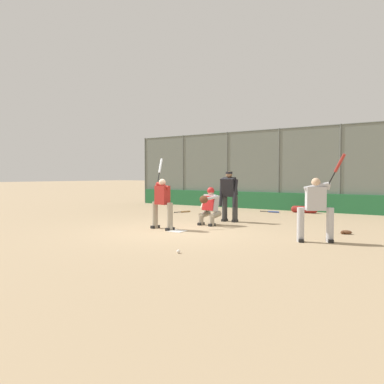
{
  "coord_description": "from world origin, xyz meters",
  "views": [
    {
      "loc": [
        -6.02,
        8.38,
        1.55
      ],
      "look_at": [
        0.18,
        -1.0,
        1.05
      ],
      "focal_mm": 35.0,
      "sensor_mm": 36.0,
      "label": 1
    }
  ],
  "objects": [
    {
      "name": "ground_plane",
      "position": [
        0.0,
        0.0,
        0.0
      ],
      "size": [
        160.0,
        160.0,
        0.0
      ],
      "primitive_type": "plane",
      "color": "tan"
    },
    {
      "name": "home_plate_marker",
      "position": [
        0.0,
        0.0,
        0.01
      ],
      "size": [
        0.43,
        0.43,
        0.01
      ],
      "primitive_type": "cube",
      "color": "white",
      "rests_on": "ground_plane"
    },
    {
      "name": "backstop_fence",
      "position": [
        0.0,
        -7.84,
        1.92
      ],
      "size": [
        15.81,
        0.08,
        3.66
      ],
      "color": "#515651",
      "rests_on": "ground_plane"
    },
    {
      "name": "padding_wall",
      "position": [
        0.0,
        -7.74,
        0.39
      ],
      "size": [
        15.41,
        0.18,
        0.78
      ],
      "primitive_type": "cube",
      "color": "#236638",
      "rests_on": "ground_plane"
    },
    {
      "name": "bleachers_beyond",
      "position": [
        2.87,
        -10.7,
        0.59
      ],
      "size": [
        11.01,
        3.05,
        1.8
      ],
      "color": "slate",
      "rests_on": "ground_plane"
    },
    {
      "name": "batter_at_plate",
      "position": [
        0.6,
        -0.09,
        0.79
      ],
      "size": [
        0.88,
        0.78,
        2.06
      ],
      "rotation": [
        0.0,
        0.0,
        -0.19
      ],
      "color": "gray",
      "rests_on": "ground_plane"
    },
    {
      "name": "catcher_behind_plate",
      "position": [
        -0.07,
        -1.62,
        0.61
      ],
      "size": [
        0.63,
        0.74,
        1.18
      ],
      "rotation": [
        0.0,
        0.0,
        -0.06
      ],
      "color": "gray",
      "rests_on": "ground_plane"
    },
    {
      "name": "umpire_home",
      "position": [
        -0.2,
        -2.69,
        0.91
      ],
      "size": [
        0.69,
        0.42,
        1.69
      ],
      "rotation": [
        0.0,
        0.0,
        -0.02
      ],
      "color": "#333333",
      "rests_on": "ground_plane"
    },
    {
      "name": "batter_on_deck",
      "position": [
        -3.66,
        -0.41,
        0.81
      ],
      "size": [
        1.09,
        0.62,
        2.03
      ],
      "rotation": [
        0.0,
        0.0,
        3.64
      ],
      "color": "#B7B7BC",
      "rests_on": "ground_plane"
    },
    {
      "name": "spare_bat_near_backstop",
      "position": [
        2.86,
        -4.47,
        0.03
      ],
      "size": [
        0.31,
        0.79,
        0.07
      ],
      "rotation": [
        0.0,
        0.0,
        4.39
      ],
      "color": "black",
      "rests_on": "ground_plane"
    },
    {
      "name": "spare_bat_by_padding",
      "position": [
        -0.24,
        -6.43,
        0.03
      ],
      "size": [
        0.83,
        0.07,
        0.07
      ],
      "rotation": [
        0.0,
        0.0,
        3.14
      ],
      "color": "black",
      "rests_on": "ground_plane"
    },
    {
      "name": "fielding_glove_on_dirt",
      "position": [
        -4.01,
        -2.05,
        0.05
      ],
      "size": [
        0.28,
        0.22,
        0.1
      ],
      "color": "#56331E",
      "rests_on": "ground_plane"
    },
    {
      "name": "baseball_loose",
      "position": [
        -1.73,
        2.38,
        0.04
      ],
      "size": [
        0.07,
        0.07,
        0.07
      ],
      "primitive_type": "sphere",
      "color": "white",
      "rests_on": "ground_plane"
    },
    {
      "name": "equipment_bag_dugout_side",
      "position": [
        -1.4,
        -7.05,
        0.14
      ],
      "size": [
        1.09,
        0.28,
        0.28
      ],
      "color": "maroon",
      "rests_on": "ground_plane"
    }
  ]
}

